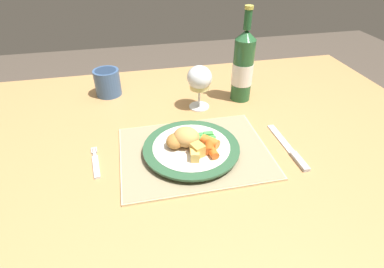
{
  "coord_description": "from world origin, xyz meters",
  "views": [
    {
      "loc": [
        -0.18,
        -0.66,
        1.23
      ],
      "look_at": [
        -0.05,
        -0.05,
        0.78
      ],
      "focal_mm": 28.0,
      "sensor_mm": 36.0,
      "label": 1
    }
  ],
  "objects_px": {
    "dinner_plate": "(191,149)",
    "fork": "(96,164)",
    "drinking_cup": "(107,82)",
    "wine_glass": "(199,80)",
    "dining_table": "(205,157)",
    "bottle": "(243,67)",
    "table_knife": "(290,150)"
  },
  "relations": [
    {
      "from": "dinner_plate",
      "to": "fork",
      "type": "bearing_deg",
      "value": 178.35
    },
    {
      "from": "dinner_plate",
      "to": "drinking_cup",
      "type": "height_order",
      "value": "drinking_cup"
    },
    {
      "from": "fork",
      "to": "wine_glass",
      "type": "height_order",
      "value": "wine_glass"
    },
    {
      "from": "dining_table",
      "to": "bottle",
      "type": "bearing_deg",
      "value": 47.34
    },
    {
      "from": "table_knife",
      "to": "dining_table",
      "type": "bearing_deg",
      "value": 148.7
    },
    {
      "from": "dinner_plate",
      "to": "wine_glass",
      "type": "relative_size",
      "value": 1.75
    },
    {
      "from": "wine_glass",
      "to": "fork",
      "type": "bearing_deg",
      "value": -144.4
    },
    {
      "from": "fork",
      "to": "bottle",
      "type": "height_order",
      "value": "bottle"
    },
    {
      "from": "table_knife",
      "to": "drinking_cup",
      "type": "relative_size",
      "value": 2.29
    },
    {
      "from": "dining_table",
      "to": "drinking_cup",
      "type": "height_order",
      "value": "drinking_cup"
    },
    {
      "from": "dining_table",
      "to": "fork",
      "type": "distance_m",
      "value": 0.31
    },
    {
      "from": "dinner_plate",
      "to": "wine_glass",
      "type": "bearing_deg",
      "value": 72.08
    },
    {
      "from": "fork",
      "to": "bottle",
      "type": "distance_m",
      "value": 0.54
    },
    {
      "from": "table_knife",
      "to": "wine_glass",
      "type": "bearing_deg",
      "value": 123.46
    },
    {
      "from": "table_knife",
      "to": "bottle",
      "type": "relative_size",
      "value": 0.68
    },
    {
      "from": "drinking_cup",
      "to": "fork",
      "type": "bearing_deg",
      "value": -94.36
    },
    {
      "from": "wine_glass",
      "to": "bottle",
      "type": "relative_size",
      "value": 0.47
    },
    {
      "from": "dining_table",
      "to": "wine_glass",
      "type": "relative_size",
      "value": 10.02
    },
    {
      "from": "fork",
      "to": "drinking_cup",
      "type": "bearing_deg",
      "value": 85.64
    },
    {
      "from": "bottle",
      "to": "table_knife",
      "type": "bearing_deg",
      "value": -83.94
    },
    {
      "from": "dinner_plate",
      "to": "wine_glass",
      "type": "xyz_separation_m",
      "value": [
        0.07,
        0.23,
        0.08
      ]
    },
    {
      "from": "dining_table",
      "to": "drinking_cup",
      "type": "xyz_separation_m",
      "value": [
        -0.27,
        0.3,
        0.13
      ]
    },
    {
      "from": "dining_table",
      "to": "fork",
      "type": "xyz_separation_m",
      "value": [
        -0.29,
        -0.07,
        0.08
      ]
    },
    {
      "from": "dinner_plate",
      "to": "fork",
      "type": "height_order",
      "value": "dinner_plate"
    },
    {
      "from": "fork",
      "to": "bottle",
      "type": "bearing_deg",
      "value": 28.63
    },
    {
      "from": "bottle",
      "to": "dinner_plate",
      "type": "bearing_deg",
      "value": -130.77
    },
    {
      "from": "wine_glass",
      "to": "drinking_cup",
      "type": "bearing_deg",
      "value": 151.97
    },
    {
      "from": "dinner_plate",
      "to": "wine_glass",
      "type": "height_order",
      "value": "wine_glass"
    },
    {
      "from": "bottle",
      "to": "drinking_cup",
      "type": "bearing_deg",
      "value": 164.06
    },
    {
      "from": "wine_glass",
      "to": "bottle",
      "type": "distance_m",
      "value": 0.15
    },
    {
      "from": "fork",
      "to": "wine_glass",
      "type": "bearing_deg",
      "value": 35.6
    },
    {
      "from": "wine_glass",
      "to": "bottle",
      "type": "height_order",
      "value": "bottle"
    }
  ]
}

